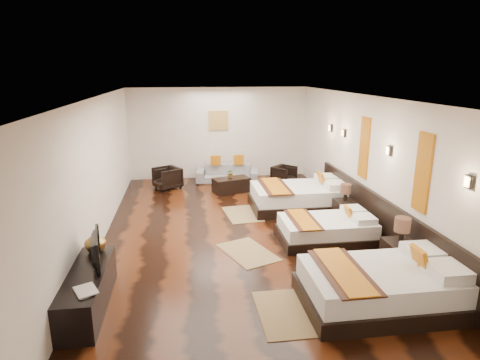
{
  "coord_description": "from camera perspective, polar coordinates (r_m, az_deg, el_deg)",
  "views": [
    {
      "loc": [
        -1.07,
        -7.79,
        3.3
      ],
      "look_at": [
        0.05,
        0.25,
        1.1
      ],
      "focal_mm": 30.46,
      "sensor_mm": 36.0,
      "label": 1
    }
  ],
  "objects": [
    {
      "name": "floor",
      "position": [
        8.53,
        -0.09,
        -7.6
      ],
      "size": [
        5.5,
        9.5,
        0.01
      ],
      "primitive_type": "cube",
      "color": "black",
      "rests_on": "ground"
    },
    {
      "name": "ceiling",
      "position": [
        7.88,
        -0.1,
        11.52
      ],
      "size": [
        5.5,
        9.5,
        0.01
      ],
      "primitive_type": "cube",
      "color": "white",
      "rests_on": "floor"
    },
    {
      "name": "back_wall",
      "position": [
        12.73,
        -3.03,
        6.56
      ],
      "size": [
        5.5,
        0.01,
        2.8
      ],
      "primitive_type": "cube",
      "color": "silver",
      "rests_on": "floor"
    },
    {
      "name": "left_wall",
      "position": [
        8.2,
        -19.51,
        0.87
      ],
      "size": [
        0.01,
        9.5,
        2.8
      ],
      "primitive_type": "cube",
      "color": "silver",
      "rests_on": "floor"
    },
    {
      "name": "right_wall",
      "position": [
        8.89,
        17.77,
        2.08
      ],
      "size": [
        0.01,
        9.5,
        2.8
      ],
      "primitive_type": "cube",
      "color": "silver",
      "rests_on": "floor"
    },
    {
      "name": "headboard_panel",
      "position": [
        8.45,
        19.31,
        -5.46
      ],
      "size": [
        0.08,
        6.6,
        0.9
      ],
      "primitive_type": "cube",
      "color": "black",
      "rests_on": "floor"
    },
    {
      "name": "bed_near",
      "position": [
        6.39,
        19.46,
        -13.83
      ],
      "size": [
        2.27,
        1.43,
        0.87
      ],
      "color": "black",
      "rests_on": "floor"
    },
    {
      "name": "bed_mid",
      "position": [
        8.32,
        12.17,
        -6.76
      ],
      "size": [
        1.86,
        1.17,
        0.71
      ],
      "color": "black",
      "rests_on": "floor"
    },
    {
      "name": "bed_far",
      "position": [
        10.07,
        8.42,
        -2.31
      ],
      "size": [
        2.33,
        1.46,
        0.89
      ],
      "color": "black",
      "rests_on": "floor"
    },
    {
      "name": "nightstand_a",
      "position": [
        7.43,
        21.43,
        -9.46
      ],
      "size": [
        0.49,
        0.49,
        0.96
      ],
      "color": "black",
      "rests_on": "floor"
    },
    {
      "name": "nightstand_b",
      "position": [
        9.45,
        14.41,
        -3.83
      ],
      "size": [
        0.44,
        0.44,
        0.86
      ],
      "color": "black",
      "rests_on": "floor"
    },
    {
      "name": "jute_mat_near",
      "position": [
        6.04,
        6.33,
        -17.99
      ],
      "size": [
        0.75,
        1.2,
        0.01
      ],
      "primitive_type": "cube",
      "rotation": [
        0.0,
        0.0,
        0.0
      ],
      "color": "olive",
      "rests_on": "floor"
    },
    {
      "name": "jute_mat_mid",
      "position": [
        7.73,
        1.11,
        -10.09
      ],
      "size": [
        1.14,
        1.39,
        0.01
      ],
      "primitive_type": "cube",
      "rotation": [
        0.0,
        0.0,
        0.38
      ],
      "color": "olive",
      "rests_on": "floor"
    },
    {
      "name": "jute_mat_far",
      "position": [
        9.66,
        0.31,
        -4.79
      ],
      "size": [
        0.89,
        1.28,
        0.01
      ],
      "primitive_type": "cube",
      "rotation": [
        0.0,
        0.0,
        0.12
      ],
      "color": "olive",
      "rests_on": "floor"
    },
    {
      "name": "tv_console",
      "position": [
        6.37,
        -20.51,
        -14.27
      ],
      "size": [
        0.5,
        1.8,
        0.55
      ],
      "primitive_type": "cube",
      "color": "black",
      "rests_on": "floor"
    },
    {
      "name": "tv",
      "position": [
        6.33,
        -20.06,
        -9.19
      ],
      "size": [
        0.26,
        0.84,
        0.48
      ],
      "primitive_type": "imported",
      "rotation": [
        0.0,
        0.0,
        1.75
      ],
      "color": "black",
      "rests_on": "tv_console"
    },
    {
      "name": "book",
      "position": [
        5.73,
        -22.03,
        -14.56
      ],
      "size": [
        0.37,
        0.41,
        0.03
      ],
      "primitive_type": "imported",
      "rotation": [
        0.0,
        0.0,
        0.47
      ],
      "color": "black",
      "rests_on": "tv_console"
    },
    {
      "name": "figurine",
      "position": [
        6.8,
        -19.62,
        -8.06
      ],
      "size": [
        0.42,
        0.42,
        0.35
      ],
      "primitive_type": "imported",
      "rotation": [
        0.0,
        0.0,
        -0.3
      ],
      "color": "brown",
      "rests_on": "tv_console"
    },
    {
      "name": "sofa",
      "position": [
        12.33,
        -1.79,
        0.92
      ],
      "size": [
        1.93,
        1.03,
        0.54
      ],
      "primitive_type": "imported",
      "rotation": [
        0.0,
        0.0,
        -0.17
      ],
      "color": "gray",
      "rests_on": "floor"
    },
    {
      "name": "armchair_left",
      "position": [
        11.83,
        -10.14,
        0.28
      ],
      "size": [
        0.92,
        0.92,
        0.62
      ],
      "primitive_type": "imported",
      "rotation": [
        0.0,
        0.0,
        -1.06
      ],
      "color": "black",
      "rests_on": "floor"
    },
    {
      "name": "armchair_right",
      "position": [
        12.19,
        6.18,
        0.71
      ],
      "size": [
        0.84,
        0.85,
        0.55
      ],
      "primitive_type": "imported",
      "rotation": [
        0.0,
        0.0,
        0.74
      ],
      "color": "black",
      "rests_on": "floor"
    },
    {
      "name": "coffee_table",
      "position": [
        11.34,
        -1.22,
        -0.71
      ],
      "size": [
        1.1,
        0.77,
        0.4
      ],
      "primitive_type": "cube",
      "rotation": [
        0.0,
        0.0,
        0.29
      ],
      "color": "black",
      "rests_on": "floor"
    },
    {
      "name": "table_plant",
      "position": [
        11.28,
        -1.31,
        0.94
      ],
      "size": [
        0.25,
        0.22,
        0.26
      ],
      "primitive_type": "imported",
      "rotation": [
        0.0,
        0.0,
        -0.07
      ],
      "color": "#22551C",
      "rests_on": "coffee_table"
    },
    {
      "name": "orange_panel_a",
      "position": [
        7.19,
        24.23,
        0.95
      ],
      "size": [
        0.04,
        0.4,
        1.3
      ],
      "primitive_type": "cube",
      "color": "#D86014",
      "rests_on": "right_wall"
    },
    {
      "name": "orange_panel_b",
      "position": [
        9.08,
        17.0,
        4.35
      ],
      "size": [
        0.04,
        0.4,
        1.3
      ],
      "primitive_type": "cube",
      "color": "#D86014",
      "rests_on": "right_wall"
    },
    {
      "name": "sconce_near",
      "position": [
        6.27,
        29.4,
        -0.2
      ],
      "size": [
        0.07,
        0.12,
        0.18
      ],
      "color": "black",
      "rests_on": "right_wall"
    },
    {
      "name": "sconce_mid",
      "position": [
        8.08,
        20.14,
        3.89
      ],
      "size": [
        0.07,
        0.12,
        0.18
      ],
      "color": "black",
      "rests_on": "right_wall"
    },
    {
      "name": "sconce_far",
      "position": [
        10.04,
        14.34,
        6.39
      ],
      "size": [
        0.07,
        0.12,
        0.18
      ],
      "color": "black",
      "rests_on": "right_wall"
    },
    {
      "name": "sconce_lounge",
      "position": [
        10.87,
        12.57,
        7.14
      ],
      "size": [
        0.07,
        0.12,
        0.18
      ],
      "color": "black",
      "rests_on": "right_wall"
    },
    {
      "name": "gold_artwork",
      "position": [
        12.66,
        -3.05,
        8.33
      ],
      "size": [
        0.6,
        0.04,
        0.6
      ],
      "primitive_type": "cube",
      "color": "#AD873F",
      "rests_on": "back_wall"
    }
  ]
}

